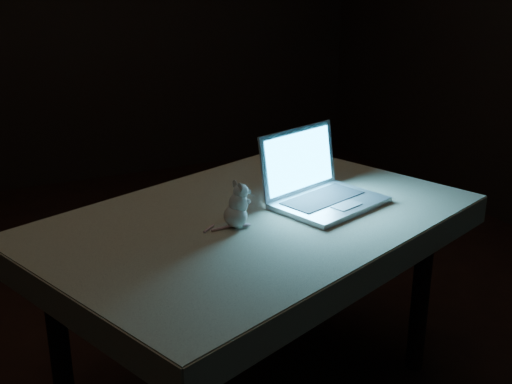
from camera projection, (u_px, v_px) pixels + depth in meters
name	position (u px, v px, depth m)	size (l,w,h in m)	color
floor	(189.00, 366.00, 2.52)	(5.00, 5.00, 0.00)	black
table	(254.00, 311.00, 2.23)	(1.32, 0.85, 0.71)	black
tablecloth	(270.00, 229.00, 2.12)	(1.42, 0.95, 0.10)	beige
laptop	(331.00, 171.00, 2.15)	(0.36, 0.32, 0.25)	#A7A7AC
plush_mouse	(235.00, 205.00, 1.99)	(0.11, 0.11, 0.15)	white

